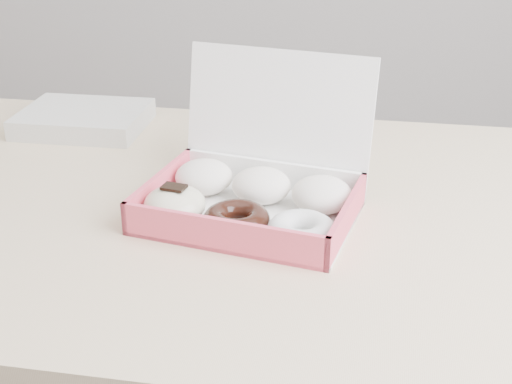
# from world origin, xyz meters

# --- Properties ---
(table) EXTENTS (1.20, 0.80, 0.75)m
(table) POSITION_xyz_m (0.00, 0.00, 0.67)
(table) COLOR #CDAD87
(table) RESTS_ON ground
(donut_box) EXTENTS (0.32, 0.29, 0.21)m
(donut_box) POSITION_xyz_m (0.12, -0.03, 0.78)
(donut_box) COLOR white
(donut_box) RESTS_ON table
(newspapers) EXTENTS (0.23, 0.18, 0.04)m
(newspapers) POSITION_xyz_m (-0.25, 0.26, 0.77)
(newspapers) COLOR silver
(newspapers) RESTS_ON table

